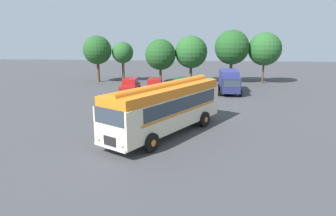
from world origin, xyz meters
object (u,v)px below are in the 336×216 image
(car_mid_left, at_px, (155,86))
(box_van, at_px, (229,81))
(car_mid_right, at_px, (180,85))
(vintage_bus, at_px, (166,106))
(car_near_left, at_px, (130,85))
(car_far_right, at_px, (207,86))

(car_mid_left, xyz_separation_m, box_van, (8.44, 1.19, 0.52))
(car_mid_left, height_order, car_mid_right, same)
(vintage_bus, bearing_deg, box_van, 69.85)
(car_near_left, relative_size, car_far_right, 0.97)
(car_near_left, bearing_deg, car_mid_left, 0.35)
(car_mid_left, bearing_deg, car_far_right, 7.06)
(car_near_left, height_order, car_far_right, same)
(car_near_left, relative_size, box_van, 0.74)
(car_mid_right, bearing_deg, vintage_bus, -90.45)
(car_mid_right, bearing_deg, car_near_left, -174.71)
(car_mid_left, bearing_deg, car_near_left, -179.65)
(car_mid_left, distance_m, car_mid_right, 2.90)
(car_near_left, bearing_deg, box_van, 6.08)
(vintage_bus, bearing_deg, car_far_right, 77.94)
(vintage_bus, xyz_separation_m, car_mid_right, (0.12, 14.86, -1.05))
(car_near_left, xyz_separation_m, car_mid_right, (5.72, 0.53, 0.00))
(box_van, bearing_deg, car_mid_right, -173.12)
(vintage_bus, relative_size, car_near_left, 2.33)
(car_near_left, bearing_deg, car_far_right, 4.90)
(car_near_left, relative_size, car_mid_left, 0.99)
(car_mid_left, relative_size, box_van, 0.74)
(car_far_right, bearing_deg, car_near_left, -175.10)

